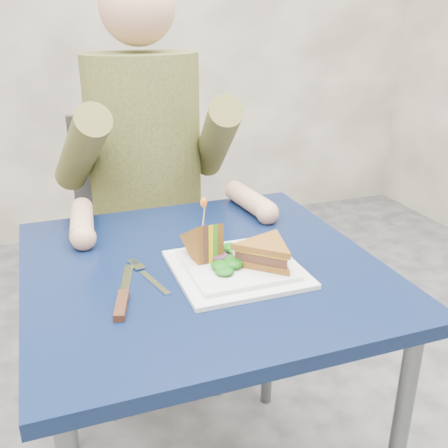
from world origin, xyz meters
name	(u,v)px	position (x,y,z in m)	size (l,w,h in m)	color
table	(202,295)	(0.00, 0.00, 0.65)	(0.75, 0.75, 0.73)	black
chair	(144,232)	(0.00, 0.66, 0.54)	(0.42, 0.40, 0.93)	#47474C
diner	(145,130)	(0.00, 0.54, 0.91)	(0.54, 0.59, 0.74)	#4B4F24
plate	(236,267)	(0.06, -0.06, 0.74)	(0.26, 0.26, 0.02)	white
sandwich_flat	(266,253)	(0.11, -0.08, 0.78)	(0.21, 0.21, 0.05)	brown
sandwich_upright	(204,243)	(0.00, -0.01, 0.78)	(0.08, 0.12, 0.12)	brown
fork	(149,277)	(-0.12, -0.03, 0.73)	(0.06, 0.18, 0.01)	silver
knife	(123,300)	(-0.19, -0.11, 0.74)	(0.08, 0.22, 0.02)	silver
toothpick	(204,215)	(0.00, -0.01, 0.85)	(0.00, 0.00, 0.06)	tan
toothpick_frill	(204,203)	(0.00, -0.01, 0.88)	(0.01, 0.01, 0.02)	orange
lettuce_spill	(237,256)	(0.06, -0.05, 0.76)	(0.15, 0.13, 0.02)	#337A14
onion_ring	(242,254)	(0.07, -0.05, 0.77)	(0.04, 0.04, 0.01)	#9E4C7A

